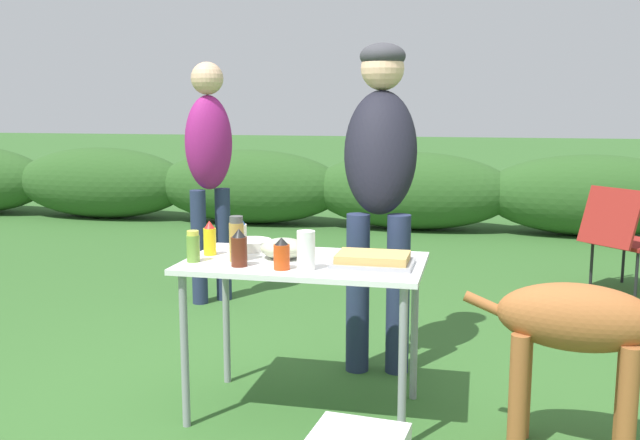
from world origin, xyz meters
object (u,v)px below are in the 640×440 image
at_px(mixing_bowl, 283,248).
at_px(mustard_bottle, 210,239).
at_px(camp_chair_green_behind_table, 623,234).
at_px(paper_cup_stack, 306,250).
at_px(bbq_sauce_bottle, 239,249).
at_px(spice_jar, 237,239).
at_px(standing_person_in_navy_coat, 380,166).
at_px(standing_person_with_beanie, 209,158).
at_px(plate_stack, 251,245).
at_px(mayo_bottle, 239,237).
at_px(folding_table, 304,277).
at_px(relish_jar, 193,247).
at_px(food_tray, 373,260).
at_px(dog, 591,328).
at_px(hot_sauce_bottle, 282,254).

xyz_separation_m(mixing_bowl, mustard_bottle, (-0.36, -0.01, 0.03)).
relative_size(mixing_bowl, camp_chair_green_behind_table, 0.26).
height_order(paper_cup_stack, bbq_sauce_bottle, paper_cup_stack).
xyz_separation_m(spice_jar, camp_chair_green_behind_table, (2.17, 2.74, -0.37)).
bearing_deg(standing_person_in_navy_coat, standing_person_with_beanie, 138.27).
bearing_deg(plate_stack, paper_cup_stack, -44.58).
height_order(plate_stack, camp_chair_green_behind_table, camp_chair_green_behind_table).
bearing_deg(spice_jar, mayo_bottle, 100.86).
height_order(paper_cup_stack, spice_jar, spice_jar).
relative_size(folding_table, bbq_sauce_bottle, 6.48).
height_order(relish_jar, standing_person_with_beanie, standing_person_with_beanie).
height_order(plate_stack, mustard_bottle, mustard_bottle).
distance_m(food_tray, camp_chair_green_behind_table, 3.11).
distance_m(paper_cup_stack, spice_jar, 0.37).
bearing_deg(food_tray, standing_person_with_beanie, 129.69).
distance_m(spice_jar, camp_chair_green_behind_table, 3.51).
xyz_separation_m(folding_table, dog, (1.24, -0.16, -0.11)).
bearing_deg(relish_jar, folding_table, 15.68).
xyz_separation_m(plate_stack, dog, (1.57, -0.35, -0.21)).
xyz_separation_m(spice_jar, standing_person_in_navy_coat, (0.55, 0.81, 0.28)).
distance_m(bbq_sauce_bottle, mustard_bottle, 0.30).
height_order(mixing_bowl, camp_chair_green_behind_table, mixing_bowl).
xyz_separation_m(dog, camp_chair_green_behind_table, (0.63, 2.82, -0.09)).
bearing_deg(plate_stack, standing_person_with_beanie, 117.95).
relative_size(paper_cup_stack, mustard_bottle, 1.04).
bearing_deg(folding_table, spice_jar, -164.77).
xyz_separation_m(mayo_bottle, standing_person_in_navy_coat, (0.56, 0.73, 0.29)).
relative_size(hot_sauce_bottle, standing_person_with_beanie, 0.08).
relative_size(mustard_bottle, standing_person_with_beanie, 0.09).
xyz_separation_m(bbq_sauce_bottle, standing_person_with_beanie, (-0.89, 1.91, 0.25)).
distance_m(plate_stack, camp_chair_green_behind_table, 3.31).
height_order(bbq_sauce_bottle, mustard_bottle, bbq_sauce_bottle).
height_order(standing_person_in_navy_coat, dog, standing_person_in_navy_coat).
bearing_deg(plate_stack, dog, -12.65).
xyz_separation_m(paper_cup_stack, hot_sauce_bottle, (-0.11, -0.02, -0.02)).
bearing_deg(paper_cup_stack, plate_stack, 135.42).
bearing_deg(standing_person_with_beanie, mayo_bottle, -110.27).
height_order(standing_person_with_beanie, camp_chair_green_behind_table, standing_person_with_beanie).
relative_size(bbq_sauce_bottle, standing_person_in_navy_coat, 0.09).
height_order(standing_person_in_navy_coat, standing_person_with_beanie, standing_person_in_navy_coat).
xyz_separation_m(mustard_bottle, camp_chair_green_behind_table, (2.34, 2.63, -0.35)).
relative_size(folding_table, spice_jar, 5.24).
distance_m(food_tray, plate_stack, 0.68).
xyz_separation_m(mustard_bottle, standing_person_with_beanie, (-0.67, 1.71, 0.25)).
xyz_separation_m(food_tray, camp_chair_green_behind_table, (1.55, 2.69, -0.30)).
xyz_separation_m(bbq_sauce_bottle, mayo_bottle, (-0.06, 0.18, 0.02)).
bearing_deg(standing_person_with_beanie, plate_stack, -107.80).
relative_size(plate_stack, dog, 0.21).
distance_m(mixing_bowl, bbq_sauce_bottle, 0.26).
relative_size(mixing_bowl, mayo_bottle, 1.07).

